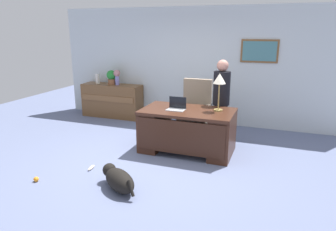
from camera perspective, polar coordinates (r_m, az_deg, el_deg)
name	(u,v)px	position (r m, az deg, el deg)	size (l,w,h in m)	color
ground_plane	(155,161)	(5.37, -2.41, -8.42)	(12.00, 12.00, 0.00)	slate
back_wall	(197,66)	(7.41, 5.37, 9.11)	(7.00, 0.16, 2.70)	silver
desk	(187,129)	(5.65, 3.53, -2.60)	(1.66, 0.95, 0.79)	#422316
credenza	(112,101)	(8.07, -10.26, 2.74)	(1.55, 0.50, 0.84)	brown
armchair	(195,112)	(6.51, 5.07, 0.71)	(0.60, 0.59, 1.19)	gray
person_standing	(221,102)	(6.03, 9.78, 2.57)	(0.32, 0.32, 1.65)	#262323
dog_lying	(118,179)	(4.48, -9.16, -11.56)	(0.71, 0.60, 0.30)	black
laptop	(177,107)	(5.56, 1.61, 1.66)	(0.32, 0.22, 0.23)	#B2B5BA
desk_lamp	(219,81)	(5.46, 9.50, 6.31)	(0.22, 0.22, 0.67)	#9E8447
vase_with_flowers	(117,76)	(7.87, -9.43, 7.29)	(0.17, 0.17, 0.38)	#8180D0
vase_empty	(97,79)	(8.18, -12.91, 6.63)	(0.11, 0.11, 0.24)	silver
potted_plant	(111,77)	(7.96, -10.41, 7.07)	(0.24, 0.24, 0.36)	brown
dog_toy_ball	(36,179)	(5.08, -23.20, -10.78)	(0.08, 0.08, 0.08)	orange
dog_toy_bone	(91,168)	(5.22, -14.00, -9.35)	(0.19, 0.05, 0.05)	beige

